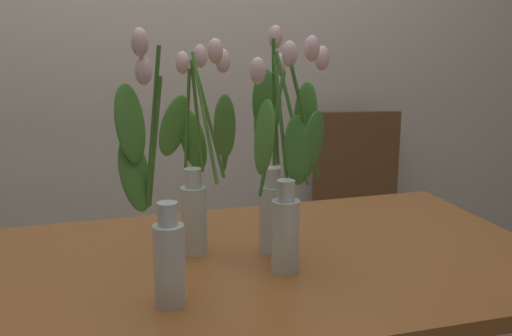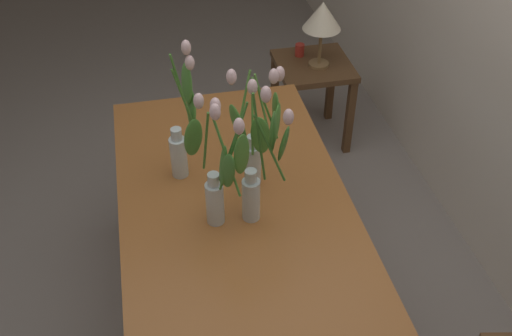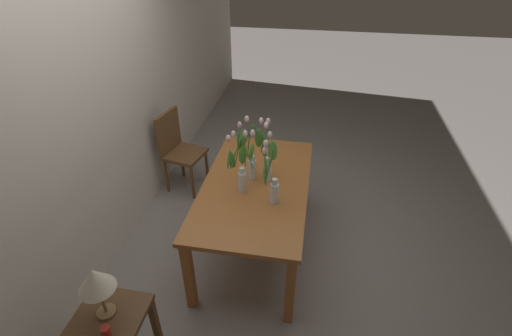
% 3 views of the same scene
% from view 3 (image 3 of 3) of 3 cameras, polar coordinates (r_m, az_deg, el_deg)
% --- Properties ---
extents(ground_plane, '(18.00, 18.00, 0.00)m').
position_cam_3_polar(ground_plane, '(3.63, -0.06, -12.02)').
color(ground_plane, gray).
extents(room_wall_rear, '(9.00, 0.10, 2.70)m').
position_cam_3_polar(room_wall_rear, '(3.31, -23.68, 8.64)').
color(room_wall_rear, silver).
rests_on(room_wall_rear, ground).
extents(dining_table, '(1.60, 0.90, 0.74)m').
position_cam_3_polar(dining_table, '(3.20, -0.06, -3.86)').
color(dining_table, '#A3602D').
rests_on(dining_table, ground).
extents(tulip_vase_0, '(0.20, 0.24, 0.56)m').
position_cam_3_polar(tulip_vase_0, '(2.96, -2.41, 0.19)').
color(tulip_vase_0, silver).
rests_on(tulip_vase_0, dining_table).
extents(tulip_vase_1, '(0.14, 0.13, 0.59)m').
position_cam_3_polar(tulip_vase_1, '(2.82, 2.43, -2.59)').
color(tulip_vase_1, silver).
rests_on(tulip_vase_1, dining_table).
extents(tulip_vase_2, '(0.16, 0.29, 0.59)m').
position_cam_3_polar(tulip_vase_2, '(3.10, -0.50, 2.19)').
color(tulip_vase_2, silver).
rests_on(tulip_vase_2, dining_table).
extents(tulip_vase_3, '(0.24, 0.22, 0.54)m').
position_cam_3_polar(tulip_vase_3, '(3.09, 1.70, 1.05)').
color(tulip_vase_3, silver).
rests_on(tulip_vase_3, dining_table).
extents(dining_chair, '(0.47, 0.47, 0.93)m').
position_cam_3_polar(dining_chair, '(4.19, -12.06, 3.21)').
color(dining_chair, brown).
rests_on(dining_chair, ground).
extents(side_table, '(0.44, 0.44, 0.55)m').
position_cam_3_polar(side_table, '(2.73, -21.63, -22.26)').
color(side_table, brown).
rests_on(side_table, ground).
extents(table_lamp, '(0.22, 0.22, 0.40)m').
position_cam_3_polar(table_lamp, '(2.43, -23.82, -15.79)').
color(table_lamp, olive).
rests_on(table_lamp, side_table).
extents(pillar_candle, '(0.06, 0.06, 0.07)m').
position_cam_3_polar(pillar_candle, '(2.53, -22.37, -22.50)').
color(pillar_candle, '#B72D23').
rests_on(pillar_candle, side_table).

